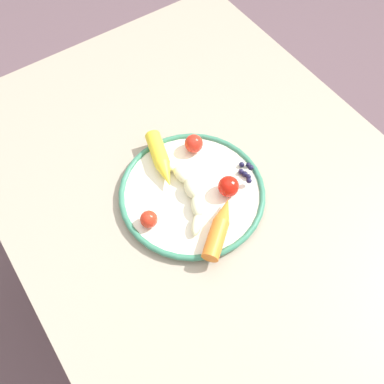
{
  "coord_description": "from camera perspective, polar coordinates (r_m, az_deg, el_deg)",
  "views": [
    {
      "loc": [
        0.37,
        -0.28,
        1.48
      ],
      "look_at": [
        0.02,
        -0.04,
        0.75
      ],
      "focal_mm": 39.82,
      "sensor_mm": 36.0,
      "label": 1
    }
  ],
  "objects": [
    {
      "name": "banana",
      "position": [
        0.84,
        -0.5,
        0.2
      ],
      "size": [
        0.19,
        0.08,
        0.03
      ],
      "color": "beige",
      "rests_on": "plate"
    },
    {
      "name": "carrot_yellow",
      "position": [
        0.87,
        -4.2,
        4.39
      ],
      "size": [
        0.14,
        0.07,
        0.03
      ],
      "color": "yellow",
      "rests_on": "plate"
    },
    {
      "name": "tomato_near",
      "position": [
        0.89,
        0.24,
        6.51
      ],
      "size": [
        0.04,
        0.04,
        0.04
      ],
      "primitive_type": "sphere",
      "color": "red",
      "rests_on": "plate"
    },
    {
      "name": "carrot_orange",
      "position": [
        0.8,
        3.68,
        -4.8
      ],
      "size": [
        0.1,
        0.12,
        0.03
      ],
      "color": "orange",
      "rests_on": "plate"
    },
    {
      "name": "plate",
      "position": [
        0.85,
        0.0,
        -0.1
      ],
      "size": [
        0.29,
        0.29,
        0.02
      ],
      "color": "silver",
      "rests_on": "dining_table"
    },
    {
      "name": "ground_plane",
      "position": [
        1.55,
        0.87,
        -13.04
      ],
      "size": [
        6.0,
        6.0,
        0.0
      ],
      "primitive_type": "plane",
      "color": "#5E4850"
    },
    {
      "name": "blueberry_pile",
      "position": [
        0.87,
        7.26,
        2.73
      ],
      "size": [
        0.05,
        0.04,
        0.02
      ],
      "color": "#191638",
      "rests_on": "plate"
    },
    {
      "name": "tomato_mid",
      "position": [
        0.8,
        -5.81,
        -3.64
      ],
      "size": [
        0.03,
        0.03,
        0.03
      ],
      "primitive_type": "sphere",
      "color": "red",
      "rests_on": "plate"
    },
    {
      "name": "dining_table",
      "position": [
        0.96,
        1.37,
        -1.47
      ],
      "size": [
        1.04,
        0.79,
        0.73
      ],
      "color": "gray",
      "rests_on": "ground_plane"
    },
    {
      "name": "tomato_far",
      "position": [
        0.83,
        4.92,
        0.76
      ],
      "size": [
        0.04,
        0.04,
        0.04
      ],
      "primitive_type": "sphere",
      "color": "red",
      "rests_on": "plate"
    }
  ]
}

